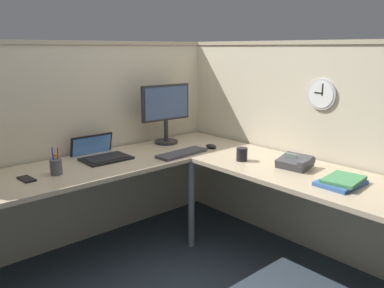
# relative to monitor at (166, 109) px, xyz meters

# --- Properties ---
(ground_plane) EXTENTS (6.80, 6.80, 0.00)m
(ground_plane) POSITION_rel_monitor_xyz_m (-0.29, -0.64, -1.02)
(ground_plane) COLOR #2D3842
(cubicle_wall_back) EXTENTS (2.57, 0.12, 1.58)m
(cubicle_wall_back) POSITION_rel_monitor_xyz_m (-0.66, 0.23, -0.23)
(cubicle_wall_back) COLOR beige
(cubicle_wall_back) RESTS_ON ground
(cubicle_wall_right) EXTENTS (0.12, 2.37, 1.58)m
(cubicle_wall_right) POSITION_rel_monitor_xyz_m (0.58, -0.90, -0.23)
(cubicle_wall_right) COLOR beige
(cubicle_wall_right) RESTS_ON ground
(desk) EXTENTS (2.35, 2.15, 0.73)m
(desk) POSITION_rel_monitor_xyz_m (-0.44, -0.69, -0.39)
(desk) COLOR tan
(desk) RESTS_ON ground
(monitor) EXTENTS (0.46, 0.20, 0.50)m
(monitor) POSITION_rel_monitor_xyz_m (0.00, 0.00, 0.00)
(monitor) COLOR #232326
(monitor) RESTS_ON desk
(laptop) EXTENTS (0.34, 0.38, 0.22)m
(laptop) POSITION_rel_monitor_xyz_m (-0.65, -0.02, -0.27)
(laptop) COLOR black
(laptop) RESTS_ON desk
(keyboard) EXTENTS (0.44, 0.17, 0.02)m
(keyboard) POSITION_rel_monitor_xyz_m (-0.14, -0.38, -0.28)
(keyboard) COLOR #38383D
(keyboard) RESTS_ON desk
(computer_mouse) EXTENTS (0.06, 0.10, 0.03)m
(computer_mouse) POSITION_rel_monitor_xyz_m (0.16, -0.39, -0.28)
(computer_mouse) COLOR black
(computer_mouse) RESTS_ON desk
(pen_cup) EXTENTS (0.08, 0.08, 0.18)m
(pen_cup) POSITION_rel_monitor_xyz_m (-1.06, -0.21, -0.24)
(pen_cup) COLOR #4C4C51
(pen_cup) RESTS_ON desk
(cell_phone) EXTENTS (0.08, 0.15, 0.01)m
(cell_phone) POSITION_rel_monitor_xyz_m (-1.25, -0.19, -0.29)
(cell_phone) COLOR black
(cell_phone) RESTS_ON desk
(office_phone) EXTENTS (0.21, 0.23, 0.11)m
(office_phone) POSITION_rel_monitor_xyz_m (0.22, -1.15, -0.26)
(office_phone) COLOR #38383D
(office_phone) RESTS_ON desk
(book_stack) EXTENTS (0.30, 0.23, 0.04)m
(book_stack) POSITION_rel_monitor_xyz_m (0.13, -1.53, -0.27)
(book_stack) COLOR #335999
(book_stack) RESTS_ON desk
(coffee_mug) EXTENTS (0.08, 0.08, 0.10)m
(coffee_mug) POSITION_rel_monitor_xyz_m (0.08, -0.79, -0.25)
(coffee_mug) COLOR black
(coffee_mug) RESTS_ON desk
(wall_clock) EXTENTS (0.04, 0.22, 0.22)m
(wall_clock) POSITION_rel_monitor_xyz_m (0.52, -1.13, 0.18)
(wall_clock) COLOR #B7BABF
(pinned_note_leftmost) EXTENTS (0.08, 0.00, 0.06)m
(pinned_note_leftmost) POSITION_rel_monitor_xyz_m (-0.02, 0.18, 0.01)
(pinned_note_leftmost) COLOR #EAD84C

